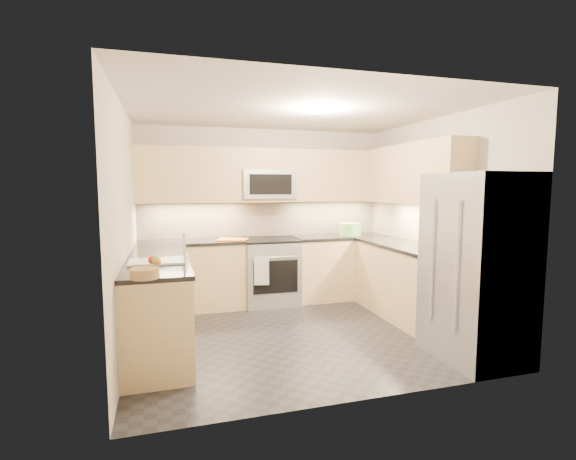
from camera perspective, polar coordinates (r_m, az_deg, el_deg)
The scene contains 36 objects.
floor at distance 4.93m, azimuth 1.17°, elevation -13.83°, with size 3.60×3.20×0.00m, color black.
ceiling at distance 4.71m, azimuth 1.24°, elevation 16.11°, with size 3.60×3.20×0.02m, color beige.
wall_back at distance 6.20m, azimuth -3.24°, elevation 2.08°, with size 3.60×0.02×2.50m, color #BBB3A3.
wall_front at distance 3.18m, azimuth 9.91°, elevation -1.73°, with size 3.60×0.02×2.50m, color #BBB3A3.
wall_left at distance 4.46m, azimuth -21.41°, elevation 0.15°, with size 0.02×3.20×2.50m, color #BBB3A3.
wall_right at distance 5.47m, azimuth 19.49°, elevation 1.23°, with size 0.02×3.20×2.50m, color #BBB3A3.
base_cab_back_left at distance 5.86m, azimuth -13.02°, elevation -6.20°, with size 1.42×0.60×0.90m, color #DDBB85.
base_cab_back_right at distance 6.36m, azimuth 7.07°, elevation -5.13°, with size 1.42×0.60×0.90m, color #DDBB85.
base_cab_right at distance 5.55m, azimuth 15.75°, elevation -6.96°, with size 0.60×1.70×0.90m, color #DDBB85.
base_cab_peninsula at distance 4.59m, azimuth -17.24°, elevation -9.72°, with size 0.60×2.00×0.90m, color #DDBB85.
countertop_back_left at distance 5.78m, azimuth -13.12°, elevation -1.64°, with size 1.42×0.63×0.04m, color black.
countertop_back_right at distance 6.29m, azimuth 7.13°, elevation -0.92°, with size 1.42×0.63×0.04m, color black.
countertop_right at distance 5.47m, azimuth 15.89°, elevation -2.15°, with size 0.63×1.70×0.04m, color black.
countertop_peninsula at distance 4.49m, azimuth -17.43°, elevation -3.93°, with size 0.63×2.00×0.04m, color black.
upper_cab_back at distance 6.02m, azimuth -2.90°, elevation 7.44°, with size 3.60×0.35×0.75m, color #DDBB85.
upper_cab_right at distance 5.59m, azimuth 16.57°, elevation 7.31°, with size 0.35×1.95×0.75m, color #DDBB85.
backsplash_back at distance 6.20m, azimuth -3.23°, elevation 1.57°, with size 3.60×0.01×0.51m, color #C6B18F.
backsplash_right at distance 5.85m, azimuth 16.86°, elevation 1.05°, with size 0.01×2.30×0.51m, color #C6B18F.
gas_range at distance 5.99m, azimuth -2.49°, elevation -5.73°, with size 0.76×0.65×0.91m, color #A2A5AA.
range_cooktop at distance 5.92m, azimuth -2.51°, elevation -1.36°, with size 0.76×0.65×0.03m, color black.
oven_door_glass at distance 5.68m, azimuth -1.69°, elevation -6.43°, with size 0.62×0.02×0.45m, color black.
oven_handle at distance 5.61m, azimuth -1.65°, elevation -3.78°, with size 0.02×0.02×0.60m, color #B2B5BA.
microwave at distance 5.99m, azimuth -2.83°, elevation 6.25°, with size 0.76×0.40×0.40m, color #9A9DA2.
microwave_door at distance 5.79m, azimuth -2.36°, elevation 6.26°, with size 0.60×0.01×0.28m, color black.
refrigerator at distance 4.41m, azimuth 24.37°, elevation -4.64°, with size 0.70×0.90×1.80m, color #94969B.
fridge_handle_left at distance 4.03m, azimuth 22.06°, elevation -4.78°, with size 0.02×0.02×1.20m, color #B2B5BA.
fridge_handle_right at distance 4.31m, azimuth 19.09°, elevation -3.99°, with size 0.02×0.02×1.20m, color #B2B5BA.
sink_basin at distance 4.25m, azimuth -17.47°, elevation -5.03°, with size 0.52×0.38×0.16m, color white.
faucet at distance 4.22m, azimuth -14.03°, elevation -2.26°, with size 0.03×0.03×0.28m, color silver.
utensil_bowl at distance 6.33m, azimuth 8.49°, elevation 0.12°, with size 0.32×0.32×0.18m, color #71B34C.
cutting_board at distance 5.78m, azimuth -7.59°, elevation -1.28°, with size 0.40×0.28×0.01m, color orange.
fruit_basket at distance 3.53m, azimuth -19.00°, elevation -5.62°, with size 0.23×0.23×0.08m, color #A17D4B.
fruit_apple at distance 3.70m, azimuth -18.11°, elevation -3.92°, with size 0.07×0.07×0.07m, color #AC2013.
fruit_pear at distance 3.67m, azimuth -17.55°, elevation -3.97°, with size 0.07×0.07×0.07m, color #56AC49.
dish_towel_check at distance 5.58m, azimuth -3.65°, elevation -5.63°, with size 0.20×0.02×0.37m, color white.
fruit_orange at distance 3.62m, azimuth -17.39°, elevation -4.14°, with size 0.06×0.06×0.06m, color orange.
Camera 1 is at (-1.39, -4.43, 1.67)m, focal length 26.00 mm.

